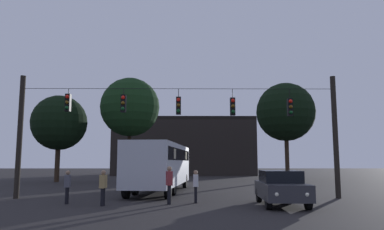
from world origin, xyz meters
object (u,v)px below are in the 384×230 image
object	(u,v)px
city_bus	(161,163)
tree_right_far	(130,107)
tree_left_silhouette	(286,112)
pedestrian_crossing_right	(103,186)
car_near_right	(281,187)
tree_behind_building	(59,123)
pedestrian_crossing_center	(169,183)
pedestrian_near_bus	(196,185)
pedestrian_crossing_left	(67,185)

from	to	relation	value
city_bus	tree_right_far	size ratio (longest dim) A/B	1.10
tree_left_silhouette	pedestrian_crossing_right	bearing A→B (deg)	-121.71
car_near_right	pedestrian_crossing_right	world-z (taller)	pedestrian_crossing_right
tree_left_silhouette	tree_behind_building	xyz separation A→B (m)	(-23.28, -3.77, -1.61)
tree_behind_building	tree_right_far	distance (m)	7.09
car_near_right	pedestrian_crossing_center	bearing A→B (deg)	174.66
pedestrian_crossing_center	car_near_right	bearing A→B (deg)	-5.34
pedestrian_crossing_center	pedestrian_near_bus	bearing A→B (deg)	24.49
city_bus	tree_left_silhouette	distance (m)	20.83
pedestrian_crossing_left	pedestrian_near_bus	distance (m)	5.91
car_near_right	pedestrian_crossing_right	size ratio (longest dim) A/B	2.87
pedestrian_near_bus	tree_behind_building	xyz separation A→B (m)	(-13.04, 18.33, 4.86)
car_near_right	pedestrian_crossing_left	xyz separation A→B (m)	(-9.64, 0.69, 0.05)
pedestrian_crossing_center	city_bus	bearing A→B (deg)	97.52
pedestrian_crossing_right	tree_right_far	world-z (taller)	tree_right_far
city_bus	tree_behind_building	world-z (taller)	tree_behind_building
car_near_right	pedestrian_near_bus	size ratio (longest dim) A/B	2.91
city_bus	pedestrian_crossing_right	distance (m)	7.65
pedestrian_crossing_center	tree_right_far	world-z (taller)	tree_right_far
car_near_right	tree_left_silhouette	distance (m)	24.89
pedestrian_crossing_left	car_near_right	bearing A→B (deg)	-4.07
pedestrian_near_bus	tree_behind_building	distance (m)	23.02
car_near_right	tree_left_silhouette	world-z (taller)	tree_left_silhouette
pedestrian_crossing_left	pedestrian_near_bus	world-z (taller)	pedestrian_near_bus
pedestrian_crossing_center	pedestrian_near_bus	distance (m)	1.34
pedestrian_crossing_left	pedestrian_near_bus	size ratio (longest dim) A/B	1.00
tree_left_silhouette	tree_right_far	xyz separation A→B (m)	(-16.36, -3.88, -0.07)
pedestrian_crossing_left	tree_left_silhouette	size ratio (longest dim) A/B	0.14
pedestrian_crossing_left	tree_right_far	xyz separation A→B (m)	(-0.22, 18.55, 6.41)
pedestrian_crossing_right	tree_left_silhouette	distance (m)	28.01
tree_right_far	car_near_right	bearing A→B (deg)	-62.85
pedestrian_crossing_left	tree_behind_building	bearing A→B (deg)	110.94
pedestrian_crossing_center	pedestrian_crossing_right	world-z (taller)	pedestrian_crossing_center
city_bus	car_near_right	distance (m)	9.39
city_bus	pedestrian_near_bus	bearing A→B (deg)	-71.30
pedestrian_crossing_center	tree_left_silhouette	world-z (taller)	tree_left_silhouette
tree_left_silhouette	city_bus	bearing A→B (deg)	-127.89
pedestrian_crossing_center	tree_right_far	size ratio (longest dim) A/B	0.17
tree_left_silhouette	tree_behind_building	distance (m)	23.64
tree_right_far	pedestrian_crossing_center	bearing A→B (deg)	-75.35
city_bus	tree_left_silhouette	world-z (taller)	tree_left_silhouette
tree_left_silhouette	tree_right_far	distance (m)	16.81
tree_behind_building	pedestrian_crossing_left	bearing A→B (deg)	-69.06
pedestrian_crossing_center	tree_left_silhouette	xyz separation A→B (m)	(11.45, 22.66, 6.35)
pedestrian_crossing_left	tree_behind_building	world-z (taller)	tree_behind_building
pedestrian_near_bus	tree_behind_building	world-z (taller)	tree_behind_building
pedestrian_crossing_center	pedestrian_near_bus	world-z (taller)	pedestrian_crossing_center
car_near_right	pedestrian_crossing_left	world-z (taller)	car_near_right
pedestrian_crossing_left	tree_right_far	size ratio (longest dim) A/B	0.15
pedestrian_crossing_center	tree_behind_building	bearing A→B (deg)	122.05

